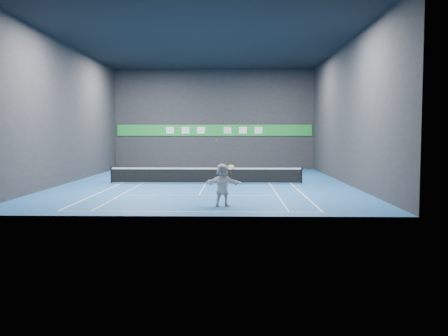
{
  "coord_description": "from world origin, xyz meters",
  "views": [
    {
      "loc": [
        1.87,
        -32.25,
        3.24
      ],
      "look_at": [
        1.33,
        -7.39,
        1.5
      ],
      "focal_mm": 40.0,
      "sensor_mm": 36.0,
      "label": 1
    }
  ],
  "objects_px": {
    "tennis_net": "(206,175)",
    "tennis_racket": "(231,169)",
    "tennis_ball": "(216,140)",
    "player": "(223,185)"
  },
  "relations": [
    {
      "from": "player",
      "to": "tennis_net",
      "type": "bearing_deg",
      "value": -62.8
    },
    {
      "from": "tennis_ball",
      "to": "tennis_racket",
      "type": "xyz_separation_m",
      "value": [
        0.63,
        -0.05,
        -1.27
      ]
    },
    {
      "from": "player",
      "to": "tennis_racket",
      "type": "bearing_deg",
      "value": -152.52
    },
    {
      "from": "tennis_net",
      "to": "tennis_racket",
      "type": "bearing_deg",
      "value": -80.64
    },
    {
      "from": "tennis_net",
      "to": "tennis_racket",
      "type": "height_order",
      "value": "tennis_racket"
    },
    {
      "from": "tennis_ball",
      "to": "tennis_racket",
      "type": "height_order",
      "value": "tennis_ball"
    },
    {
      "from": "player",
      "to": "tennis_net",
      "type": "relative_size",
      "value": 0.15
    },
    {
      "from": "tennis_net",
      "to": "tennis_racket",
      "type": "distance_m",
      "value": 10.43
    },
    {
      "from": "tennis_racket",
      "to": "player",
      "type": "bearing_deg",
      "value": -172.34
    },
    {
      "from": "tennis_ball",
      "to": "tennis_net",
      "type": "height_order",
      "value": "tennis_ball"
    }
  ]
}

